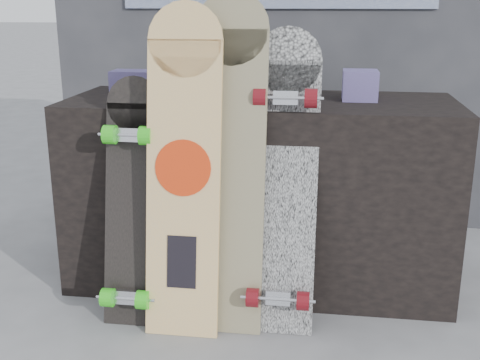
# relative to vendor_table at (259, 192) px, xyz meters

# --- Properties ---
(ground) EXTENTS (60.00, 60.00, 0.00)m
(ground) POSITION_rel_vendor_table_xyz_m (0.00, -0.50, -0.40)
(ground) COLOR slate
(ground) RESTS_ON ground
(vendor_table) EXTENTS (1.60, 0.60, 0.80)m
(vendor_table) POSITION_rel_vendor_table_xyz_m (0.00, 0.00, 0.00)
(vendor_table) COLOR black
(vendor_table) RESTS_ON ground
(booth) EXTENTS (2.40, 0.22, 2.20)m
(booth) POSITION_rel_vendor_table_xyz_m (0.00, 0.85, 0.70)
(booth) COLOR #2F2F34
(booth) RESTS_ON ground
(merch_box_purple) EXTENTS (0.18, 0.12, 0.10)m
(merch_box_purple) POSITION_rel_vendor_table_xyz_m (-0.57, 0.08, 0.45)
(merch_box_purple) COLOR #4E3C7A
(merch_box_purple) RESTS_ON vendor_table
(merch_box_small) EXTENTS (0.14, 0.14, 0.12)m
(merch_box_small) POSITION_rel_vendor_table_xyz_m (0.40, 0.04, 0.46)
(merch_box_small) COLOR #4E3C7A
(merch_box_small) RESTS_ON vendor_table
(merch_box_flat) EXTENTS (0.22, 0.10, 0.06)m
(merch_box_flat) POSITION_rel_vendor_table_xyz_m (0.03, 0.04, 0.43)
(merch_box_flat) COLOR #D1B78C
(merch_box_flat) RESTS_ON vendor_table
(longboard_geisha) EXTENTS (0.27, 0.23, 1.20)m
(longboard_geisha) POSITION_rel_vendor_table_xyz_m (-0.23, -0.42, 0.23)
(longboard_geisha) COLOR tan
(longboard_geisha) RESTS_ON ground
(longboard_celtic) EXTENTS (0.27, 0.26, 1.23)m
(longboard_celtic) POSITION_rel_vendor_table_xyz_m (-0.07, -0.36, 0.25)
(longboard_celtic) COLOR beige
(longboard_celtic) RESTS_ON ground
(longboard_cascadia) EXTENTS (0.25, 0.35, 1.11)m
(longboard_cascadia) POSITION_rel_vendor_table_xyz_m (0.12, -0.33, 0.17)
(longboard_cascadia) COLOR silver
(longboard_cascadia) RESTS_ON ground
(skateboard_dark) EXTENTS (0.21, 0.28, 0.93)m
(skateboard_dark) POSITION_rel_vendor_table_xyz_m (-0.44, -0.40, 0.07)
(skateboard_dark) COLOR black
(skateboard_dark) RESTS_ON ground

